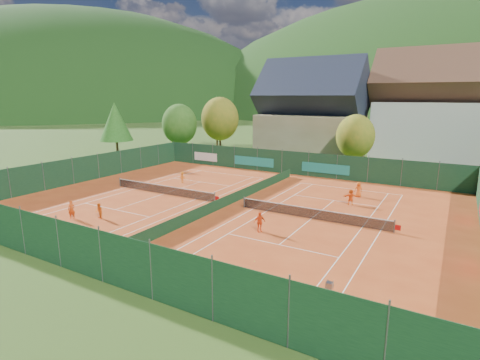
% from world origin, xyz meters
% --- Properties ---
extents(ground, '(600.00, 600.00, 0.00)m').
position_xyz_m(ground, '(0.00, 0.00, -0.02)').
color(ground, '#2D4C17').
rests_on(ground, ground).
extents(clay_pad, '(40.00, 32.00, 0.01)m').
position_xyz_m(clay_pad, '(0.00, 0.00, 0.01)').
color(clay_pad, '#B04219').
rests_on(clay_pad, ground).
extents(court_markings_left, '(11.03, 23.83, 0.00)m').
position_xyz_m(court_markings_left, '(-8.00, 0.00, 0.01)').
color(court_markings_left, white).
rests_on(court_markings_left, ground).
extents(court_markings_right, '(11.03, 23.83, 0.00)m').
position_xyz_m(court_markings_right, '(8.00, 0.00, 0.01)').
color(court_markings_right, white).
rests_on(court_markings_right, ground).
extents(tennis_net_left, '(13.30, 0.10, 1.02)m').
position_xyz_m(tennis_net_left, '(-7.85, 0.00, 0.51)').
color(tennis_net_left, '#59595B').
rests_on(tennis_net_left, ground).
extents(tennis_net_right, '(13.30, 0.10, 1.02)m').
position_xyz_m(tennis_net_right, '(8.15, 0.00, 0.51)').
color(tennis_net_right, '#59595B').
rests_on(tennis_net_right, ground).
extents(court_divider, '(0.03, 28.80, 1.00)m').
position_xyz_m(court_divider, '(0.00, 0.00, 0.50)').
color(court_divider, '#14381E').
rests_on(court_divider, ground).
extents(fence_north, '(40.00, 0.10, 3.00)m').
position_xyz_m(fence_north, '(-0.46, 15.99, 1.47)').
color(fence_north, '#143922').
rests_on(fence_north, ground).
extents(fence_south, '(40.00, 0.04, 3.00)m').
position_xyz_m(fence_south, '(0.00, -16.00, 1.50)').
color(fence_south, '#153B1F').
rests_on(fence_south, ground).
extents(fence_west, '(0.04, 32.00, 3.00)m').
position_xyz_m(fence_west, '(-20.00, 0.00, 1.50)').
color(fence_west, '#143920').
rests_on(fence_west, ground).
extents(chalet, '(16.20, 12.00, 16.00)m').
position_xyz_m(chalet, '(-3.00, 30.00, 6.62)').
color(chalet, tan).
rests_on(chalet, ground).
extents(hotel_block_a, '(21.60, 11.00, 17.25)m').
position_xyz_m(hotel_block_a, '(16.00, 36.00, 7.38)').
color(hotel_block_a, silver).
rests_on(hotel_block_a, ground).
extents(tree_west_front, '(5.72, 5.72, 8.69)m').
position_xyz_m(tree_west_front, '(-22.00, 20.00, 5.39)').
color(tree_west_front, '#4C331B').
rests_on(tree_west_front, ground).
extents(tree_west_mid, '(6.44, 6.44, 9.78)m').
position_xyz_m(tree_west_mid, '(-18.00, 26.00, 6.07)').
color(tree_west_mid, '#442A18').
rests_on(tree_west_mid, ground).
extents(tree_west_back, '(5.60, 5.60, 10.00)m').
position_xyz_m(tree_west_back, '(-24.00, 34.00, 6.74)').
color(tree_west_back, '#412C17').
rests_on(tree_west_back, ground).
extents(tree_center, '(5.01, 5.01, 7.60)m').
position_xyz_m(tree_center, '(6.00, 22.00, 4.72)').
color(tree_center, '#462D19').
rests_on(tree_center, ground).
extents(tree_west_side, '(5.04, 5.04, 9.00)m').
position_xyz_m(tree_west_side, '(-28.00, 12.00, 6.06)').
color(tree_west_side, '#4B2C1A').
rests_on(tree_west_side, ground).
extents(mountain_backdrop, '(820.00, 530.00, 242.00)m').
position_xyz_m(mountain_backdrop, '(28.54, 233.48, -39.64)').
color(mountain_backdrop, black).
rests_on(mountain_backdrop, ground).
extents(ball_hopper, '(0.34, 0.34, 0.80)m').
position_xyz_m(ball_hopper, '(12.93, -11.13, 0.56)').
color(ball_hopper, slate).
rests_on(ball_hopper, ground).
extents(loose_ball_0, '(0.07, 0.07, 0.07)m').
position_xyz_m(loose_ball_0, '(-8.30, -4.44, 0.03)').
color(loose_ball_0, '#CCD833').
rests_on(loose_ball_0, ground).
extents(loose_ball_1, '(0.07, 0.07, 0.07)m').
position_xyz_m(loose_ball_1, '(7.81, -9.62, 0.03)').
color(loose_ball_1, '#CCD833').
rests_on(loose_ball_1, ground).
extents(player_left_near, '(0.68, 0.64, 1.55)m').
position_xyz_m(player_left_near, '(-9.14, -9.91, 0.78)').
color(player_left_near, '#CF4812').
rests_on(player_left_near, ground).
extents(player_left_mid, '(0.79, 0.71, 1.34)m').
position_xyz_m(player_left_mid, '(-7.14, -8.81, 0.67)').
color(player_left_mid, orange).
rests_on(player_left_mid, ground).
extents(player_left_far, '(0.87, 0.52, 1.32)m').
position_xyz_m(player_left_far, '(-9.51, 4.99, 0.66)').
color(player_left_far, orange).
rests_on(player_left_far, ground).
extents(player_right_near, '(0.86, 0.94, 1.54)m').
position_xyz_m(player_right_near, '(5.67, -4.83, 0.77)').
color(player_right_near, '#E94714').
rests_on(player_right_near, ground).
extents(player_right_far_a, '(0.90, 0.82, 1.54)m').
position_xyz_m(player_right_far_a, '(9.70, 8.97, 0.77)').
color(player_right_far_a, '#DF5613').
rests_on(player_right_far_a, ground).
extents(player_right_far_b, '(1.44, 1.04, 1.50)m').
position_xyz_m(player_right_far_b, '(9.72, 5.78, 0.75)').
color(player_right_far_b, orange).
rests_on(player_right_far_b, ground).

